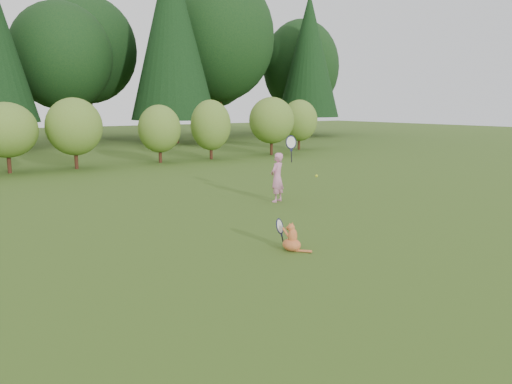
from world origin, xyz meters
TOP-DOWN VIEW (x-y plane):
  - ground at (0.00, 0.00)m, footprint 100.00×100.00m
  - shrub_row at (0.00, 13.00)m, footprint 28.00×3.00m
  - woodland_backdrop at (0.00, 23.00)m, footprint 48.00×10.00m
  - child at (2.11, 2.58)m, footprint 0.74×0.47m
  - cat at (-0.31, -0.99)m, footprint 0.39×0.69m
  - tennis_ball at (1.58, 0.52)m, footprint 0.06×0.06m

SIDE VIEW (x-z plane):
  - ground at x=0.00m, z-range 0.00..0.00m
  - cat at x=-0.31m, z-range -0.08..0.58m
  - child at x=2.11m, z-range -0.28..1.60m
  - tennis_ball at x=1.58m, z-range 0.92..0.98m
  - shrub_row at x=0.00m, z-range 0.00..2.80m
  - woodland_backdrop at x=0.00m, z-range 0.00..15.00m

